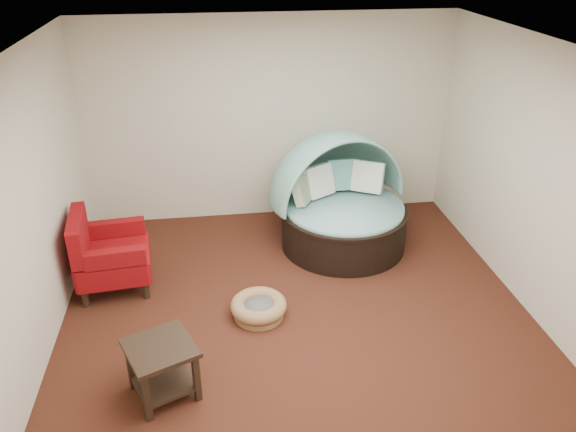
{
  "coord_description": "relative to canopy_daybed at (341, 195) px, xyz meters",
  "views": [
    {
      "loc": [
        -0.8,
        -4.85,
        3.73
      ],
      "look_at": [
        -0.02,
        0.6,
        0.9
      ],
      "focal_mm": 35.0,
      "sensor_mm": 36.0,
      "label": 1
    }
  ],
  "objects": [
    {
      "name": "wall_left",
      "position": [
        -3.29,
        -1.49,
        0.71
      ],
      "size": [
        0.0,
        5.0,
        5.0
      ],
      "primitive_type": "plane",
      "rotation": [
        1.57,
        0.0,
        1.57
      ],
      "color": "beige",
      "rests_on": "floor"
    },
    {
      "name": "red_armchair",
      "position": [
        -2.86,
        -0.66,
        -0.25
      ],
      "size": [
        0.9,
        0.9,
        0.96
      ],
      "rotation": [
        0.0,
        0.0,
        0.1
      ],
      "color": "black",
      "rests_on": "floor"
    },
    {
      "name": "side_table",
      "position": [
        -2.15,
        -2.46,
        -0.34
      ],
      "size": [
        0.73,
        0.73,
        0.53
      ],
      "rotation": [
        0.0,
        0.0,
        0.41
      ],
      "color": "black",
      "rests_on": "floor"
    },
    {
      "name": "wall_right",
      "position": [
        1.71,
        -1.49,
        0.71
      ],
      "size": [
        0.0,
        5.0,
        5.0
      ],
      "primitive_type": "plane",
      "rotation": [
        1.57,
        0.0,
        -1.57
      ],
      "color": "beige",
      "rests_on": "floor"
    },
    {
      "name": "pet_basket",
      "position": [
        -1.21,
        -1.46,
        -0.58
      ],
      "size": [
        0.71,
        0.71,
        0.21
      ],
      "rotation": [
        0.0,
        0.0,
        -0.18
      ],
      "color": "olive",
      "rests_on": "floor"
    },
    {
      "name": "canopy_daybed",
      "position": [
        0.0,
        0.0,
        0.0
      ],
      "size": [
        2.04,
        2.01,
        1.48
      ],
      "rotation": [
        0.0,
        0.0,
        0.28
      ],
      "color": "black",
      "rests_on": "floor"
    },
    {
      "name": "ceiling",
      "position": [
        -0.79,
        -1.49,
        2.11
      ],
      "size": [
        5.0,
        5.0,
        0.0
      ],
      "primitive_type": "plane",
      "rotation": [
        3.14,
        0.0,
        0.0
      ],
      "color": "white",
      "rests_on": "wall_back"
    },
    {
      "name": "wall_back",
      "position": [
        -0.79,
        1.01,
        0.71
      ],
      "size": [
        5.0,
        0.0,
        5.0
      ],
      "primitive_type": "plane",
      "rotation": [
        1.57,
        0.0,
        0.0
      ],
      "color": "beige",
      "rests_on": "floor"
    },
    {
      "name": "floor",
      "position": [
        -0.79,
        -1.49,
        -0.69
      ],
      "size": [
        5.0,
        5.0,
        0.0
      ],
      "primitive_type": "plane",
      "color": "#482114",
      "rests_on": "ground"
    },
    {
      "name": "wall_front",
      "position": [
        -0.79,
        -3.99,
        0.71
      ],
      "size": [
        5.0,
        0.0,
        5.0
      ],
      "primitive_type": "plane",
      "rotation": [
        -1.57,
        0.0,
        0.0
      ],
      "color": "beige",
      "rests_on": "floor"
    }
  ]
}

